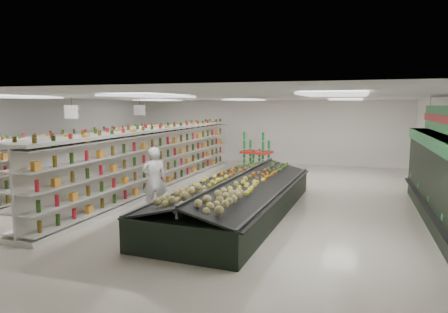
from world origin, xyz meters
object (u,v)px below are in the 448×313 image
(gondola_center, at_px, (158,161))
(shopper_background, at_px, (179,153))
(produce_island, at_px, (238,196))
(shopper_main, at_px, (154,180))
(gondola_left, at_px, (76,163))
(soda_endcap, at_px, (257,154))

(gondola_center, distance_m, shopper_background, 3.07)
(produce_island, distance_m, shopper_background, 6.81)
(produce_island, height_order, shopper_main, shopper_main)
(produce_island, relative_size, shopper_background, 4.11)
(gondola_left, bearing_deg, shopper_main, -23.89)
(gondola_left, distance_m, produce_island, 6.64)
(gondola_center, xyz_separation_m, shopper_background, (-0.58, 3.01, -0.09))
(gondola_center, relative_size, produce_island, 1.69)
(gondola_center, xyz_separation_m, produce_island, (3.65, -2.30, -0.50))
(gondola_left, relative_size, produce_island, 1.55)
(gondola_left, height_order, produce_island, gondola_left)
(gondola_left, bearing_deg, soda_endcap, 49.04)
(gondola_center, relative_size, shopper_main, 6.78)
(produce_island, distance_m, shopper_main, 2.33)
(shopper_main, bearing_deg, gondola_center, -91.54)
(shopper_background, bearing_deg, produce_island, -153.10)
(gondola_left, height_order, shopper_background, gondola_left)
(gondola_center, bearing_deg, gondola_left, -162.39)
(gondola_left, xyz_separation_m, shopper_background, (2.23, 3.86, -0.01))
(produce_island, bearing_deg, gondola_left, 167.36)
(gondola_center, distance_m, soda_endcap, 5.31)
(gondola_left, relative_size, gondola_center, 0.92)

